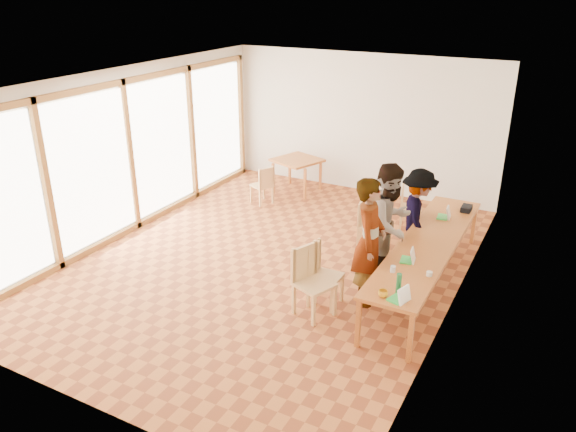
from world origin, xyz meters
name	(u,v)px	position (x,y,z in m)	size (l,w,h in m)	color
ground	(272,260)	(0.00, 0.00, 0.00)	(8.00, 8.00, 0.00)	#AD5D2A
wall_back	(362,124)	(0.00, 4.00, 1.50)	(6.00, 0.10, 3.00)	beige
wall_front	(74,290)	(0.00, -4.00, 1.50)	(6.00, 0.10, 3.00)	beige
wall_right	(463,210)	(3.00, 0.00, 1.50)	(0.10, 8.00, 3.00)	beige
window_wall	(129,152)	(-2.96, 0.00, 1.50)	(0.10, 8.00, 3.00)	white
ceiling	(269,79)	(0.00, 0.00, 3.02)	(6.00, 8.00, 0.04)	white
communal_table	(428,245)	(2.50, 0.36, 0.70)	(0.80, 4.00, 0.75)	#BE682A
side_table	(297,163)	(-1.16, 3.20, 0.67)	(0.90, 0.90, 0.75)	#BE682A
chair_near	(309,273)	(1.24, -1.12, 0.62)	(0.61, 0.61, 0.54)	#E4AF72
chair_mid	(319,268)	(1.26, -0.83, 0.57)	(0.44, 0.44, 0.49)	#E4AF72
chair_far	(365,219)	(1.14, 1.31, 0.50)	(0.45, 0.45, 0.44)	#E4AF72
chair_empty	(407,202)	(1.56, 2.43, 0.52)	(0.48, 0.48, 0.45)	#E4AF72
chair_spare	(264,182)	(-1.41, 2.18, 0.51)	(0.51, 0.51, 0.44)	#E4AF72
person_near	(369,242)	(1.85, -0.44, 0.95)	(0.69, 0.46, 1.90)	gray
person_mid	(390,224)	(1.90, 0.31, 0.95)	(0.92, 0.72, 1.90)	gray
person_far	(418,215)	(2.09, 1.20, 0.79)	(1.02, 0.59, 1.59)	gray
laptop_near	(401,297)	(2.64, -1.45, 0.81)	(0.27, 0.29, 0.20)	#37CF4B
laptop_mid	(410,258)	(2.43, -0.37, 0.80)	(0.23, 0.25, 0.19)	#37CF4B
laptop_far	(446,215)	(2.50, 1.41, 0.81)	(0.23, 0.26, 0.20)	#37CF4B
yellow_mug	(383,294)	(2.42, -1.46, 0.80)	(0.12, 0.12, 0.09)	orange
green_bottle	(399,284)	(2.56, -1.30, 0.89)	(0.07, 0.07, 0.28)	#1D6332
clear_glass	(393,269)	(2.32, -0.79, 0.80)	(0.07, 0.07, 0.09)	silver
condiment_cup	(429,274)	(2.79, -0.66, 0.78)	(0.08, 0.08, 0.06)	white
pink_phone	(413,254)	(2.41, -0.15, 0.76)	(0.05, 0.10, 0.01)	#CC3B4F
black_pouch	(466,208)	(2.74, 1.89, 0.80)	(0.16, 0.26, 0.09)	black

